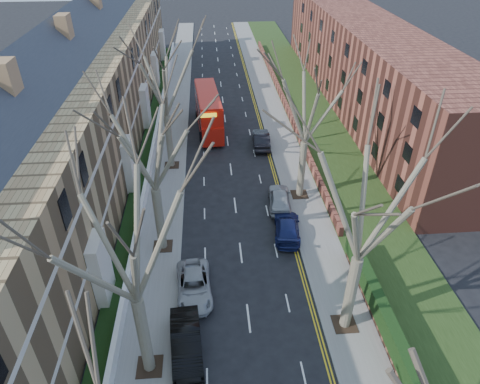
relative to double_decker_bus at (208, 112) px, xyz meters
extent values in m
cube|color=slate|center=(-4.08, 2.90, -2.03)|extent=(3.00, 102.00, 0.12)
cube|color=slate|center=(7.92, 2.90, -2.03)|extent=(3.00, 102.00, 0.12)
cube|color=#98764D|center=(-11.88, -5.10, 2.91)|extent=(9.00, 78.00, 10.00)
cube|color=#2C2E35|center=(-11.88, -5.10, 8.91)|extent=(4.67, 78.00, 4.67)
cube|color=silver|center=(-7.43, -5.10, 1.41)|extent=(0.12, 78.00, 0.35)
cube|color=silver|center=(-7.43, -5.10, 4.91)|extent=(0.12, 78.00, 0.35)
cube|color=brown|center=(19.42, 6.90, 2.91)|extent=(8.00, 54.00, 10.00)
cube|color=brown|center=(9.62, 6.90, -1.52)|extent=(0.35, 54.00, 0.90)
cube|color=white|center=(-5.73, -5.10, -1.47)|extent=(0.30, 78.00, 1.00)
cube|color=#1F3212|center=(12.42, 2.90, -1.94)|extent=(6.00, 102.00, 0.06)
cylinder|color=#6C644D|center=(-3.78, -30.10, 0.66)|extent=(0.64, 0.64, 5.25)
cube|color=#2D2116|center=(-3.78, -30.10, -1.95)|extent=(1.40, 1.40, 0.05)
cylinder|color=#6C644D|center=(-3.78, -20.10, 0.57)|extent=(0.64, 0.64, 5.07)
cube|color=#2D2116|center=(-3.78, -20.10, -1.95)|extent=(1.40, 1.40, 0.05)
cylinder|color=#6C644D|center=(-3.78, -8.10, 0.66)|extent=(0.60, 0.60, 5.25)
cube|color=#2D2116|center=(-3.78, -8.10, -1.95)|extent=(1.40, 1.40, 0.05)
cylinder|color=#6C644D|center=(7.62, -28.10, 0.66)|extent=(0.64, 0.64, 5.25)
cube|color=#2D2116|center=(7.62, -28.10, -1.95)|extent=(1.40, 1.40, 0.05)
cylinder|color=#6C644D|center=(7.62, -14.10, 0.57)|extent=(0.60, 0.60, 5.07)
cube|color=#2D2116|center=(7.62, -14.10, -1.95)|extent=(1.40, 1.40, 0.05)
cube|color=#B8170D|center=(0.00, 0.00, -0.73)|extent=(3.06, 10.25, 2.02)
cube|color=#B8170D|center=(0.00, 0.00, 1.20)|extent=(3.02, 9.75, 1.84)
cube|color=black|center=(0.00, 0.00, -0.31)|extent=(3.02, 9.45, 0.83)
cube|color=black|center=(0.00, 0.00, 1.30)|extent=(3.00, 9.24, 0.83)
imported|color=black|center=(-1.78, -29.18, -1.30)|extent=(2.04, 4.87, 1.57)
imported|color=#9B9CA1|center=(-1.39, -24.77, -1.42)|extent=(2.49, 4.90, 1.33)
imported|color=navy|center=(5.62, -19.27, -1.41)|extent=(2.49, 4.86, 1.35)
imported|color=#96999E|center=(5.62, -15.49, -1.32)|extent=(2.24, 4.64, 1.53)
imported|color=black|center=(5.40, -4.47, -1.31)|extent=(1.88, 4.80, 1.56)
camera|label=1|loc=(0.03, -44.55, 18.89)|focal=32.00mm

